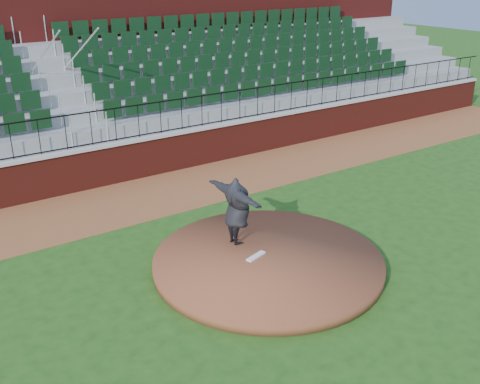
% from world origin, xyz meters
% --- Properties ---
extents(ground, '(90.00, 90.00, 0.00)m').
position_xyz_m(ground, '(0.00, 0.00, 0.00)').
color(ground, '#204A15').
rests_on(ground, ground).
extents(warning_track, '(34.00, 3.20, 0.01)m').
position_xyz_m(warning_track, '(0.00, 5.40, 0.01)').
color(warning_track, brown).
rests_on(warning_track, ground).
extents(field_wall, '(34.00, 0.35, 1.20)m').
position_xyz_m(field_wall, '(0.00, 7.00, 0.60)').
color(field_wall, maroon).
rests_on(field_wall, ground).
extents(wall_cap, '(34.00, 0.45, 0.10)m').
position_xyz_m(wall_cap, '(0.00, 7.00, 1.25)').
color(wall_cap, '#B7B7B7').
rests_on(wall_cap, field_wall).
extents(wall_railing, '(34.00, 0.05, 1.00)m').
position_xyz_m(wall_railing, '(0.00, 7.00, 1.80)').
color(wall_railing, black).
rests_on(wall_railing, wall_cap).
extents(seating_stands, '(34.00, 5.10, 4.60)m').
position_xyz_m(seating_stands, '(0.00, 9.72, 2.30)').
color(seating_stands, gray).
rests_on(seating_stands, ground).
extents(concourse_wall, '(34.00, 0.50, 5.50)m').
position_xyz_m(concourse_wall, '(0.00, 12.52, 2.75)').
color(concourse_wall, maroon).
rests_on(concourse_wall, ground).
extents(pitchers_mound, '(5.11, 5.11, 0.25)m').
position_xyz_m(pitchers_mound, '(-0.20, 0.11, 0.12)').
color(pitchers_mound, brown).
rests_on(pitchers_mound, ground).
extents(pitching_rubber, '(0.56, 0.28, 0.04)m').
position_xyz_m(pitching_rubber, '(-0.41, 0.27, 0.27)').
color(pitching_rubber, white).
rests_on(pitching_rubber, pitchers_mound).
extents(pitcher, '(0.55, 2.00, 1.63)m').
position_xyz_m(pitcher, '(-0.38, 1.08, 1.06)').
color(pitcher, black).
rests_on(pitcher, pitchers_mound).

